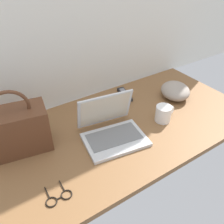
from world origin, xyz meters
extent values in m
cube|color=brown|center=(0.00, 0.00, 0.01)|extent=(1.60, 0.76, 0.03)
cube|color=silver|center=(-0.07, -0.08, 0.04)|extent=(0.34, 0.27, 0.02)
cube|color=slate|center=(-0.07, -0.07, 0.05)|extent=(0.29, 0.18, 0.00)
cube|color=silver|center=(-0.05, 0.05, 0.14)|extent=(0.31, 0.11, 0.20)
cube|color=beige|center=(-0.05, 0.04, 0.15)|extent=(0.27, 0.09, 0.17)
cylinder|color=white|center=(0.25, -0.09, 0.08)|extent=(0.09, 0.09, 0.09)
torus|color=white|center=(0.30, -0.09, 0.08)|extent=(0.06, 0.01, 0.06)
cylinder|color=brown|center=(0.25, -0.09, 0.12)|extent=(0.08, 0.08, 0.00)
cube|color=black|center=(0.23, 0.25, 0.04)|extent=(0.08, 0.17, 0.02)
cube|color=slate|center=(0.23, 0.25, 0.05)|extent=(0.06, 0.12, 0.00)
torus|color=black|center=(-0.48, -0.24, 0.03)|extent=(0.05, 0.05, 0.01)
torus|color=black|center=(-0.41, -0.24, 0.03)|extent=(0.05, 0.05, 0.01)
cube|color=black|center=(-0.45, -0.24, 0.03)|extent=(0.02, 0.00, 0.00)
cube|color=black|center=(-0.48, -0.19, 0.03)|extent=(0.01, 0.06, 0.00)
cube|color=black|center=(-0.41, -0.19, 0.03)|extent=(0.01, 0.06, 0.00)
cube|color=#59331E|center=(-0.49, 0.13, 0.14)|extent=(0.32, 0.21, 0.22)
torus|color=#59331E|center=(-0.49, 0.13, 0.27)|extent=(0.18, 0.05, 0.18)
ellipsoid|color=gray|center=(0.49, 0.06, 0.08)|extent=(0.26, 0.28, 0.09)
camera|label=1|loc=(-0.58, -0.84, 0.87)|focal=38.44mm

